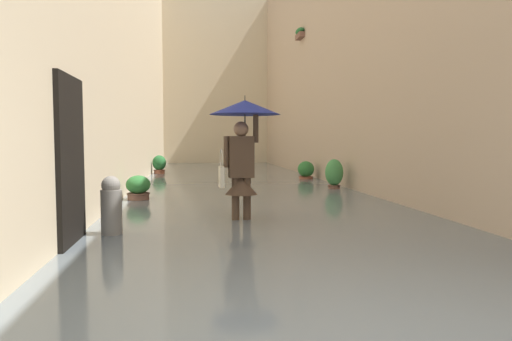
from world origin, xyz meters
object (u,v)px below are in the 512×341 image
Objects in this scene: potted_plant_mid_left at (306,172)px; mooring_bollard at (111,213)px; potted_plant_near_left at (334,175)px; person_wading at (243,134)px; potted_plant_mid_right at (138,191)px; potted_plant_near_right at (159,166)px.

potted_plant_mid_left is 0.78× the size of mooring_bollard.
potted_plant_near_left is 0.97× the size of mooring_bollard.
potted_plant_mid_left is 0.80× the size of potted_plant_near_left.
person_wading is at bearing 68.71° from potted_plant_mid_left.
person_wading is 3.04× the size of potted_plant_mid_right.
potted_plant_mid_left is (-2.76, -7.09, -1.12)m from person_wading.
potted_plant_mid_right is at bearing -89.11° from mooring_bollard.
potted_plant_mid_left is at bearing 148.73° from potted_plant_near_right.
mooring_bollard is (4.60, 7.96, 0.08)m from potted_plant_mid_left.
person_wading is 2.25× the size of potted_plant_near_left.
potted_plant_mid_right is at bearing 90.56° from potted_plant_near_right.
potted_plant_near_right is (0.07, -7.27, 0.11)m from potted_plant_mid_right.
person_wading reaches higher than potted_plant_mid_left.
potted_plant_near_left is (-4.73, 5.79, 0.06)m from potted_plant_near_right.
potted_plant_near_right is at bearing -31.27° from potted_plant_mid_left.
potted_plant_mid_right is (1.90, -2.69, -1.15)m from person_wading.
potted_plant_mid_right is 0.74× the size of potted_plant_near_left.
person_wading is 2.81× the size of potted_plant_mid_left.
potted_plant_near_left is at bearing -123.56° from person_wading.
potted_plant_near_left reaches higher than potted_plant_mid_left.
person_wading is at bearing 56.44° from potted_plant_near_left.
potted_plant_mid_left is at bearing -111.29° from person_wading.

